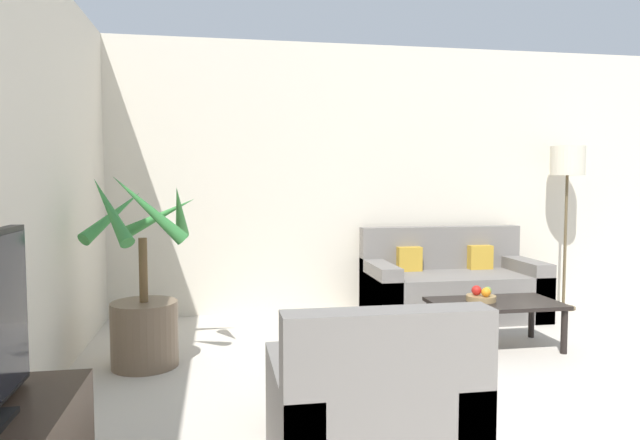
{
  "coord_description": "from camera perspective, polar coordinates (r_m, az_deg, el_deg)",
  "views": [
    {
      "loc": [
        -2.36,
        0.48,
        1.34
      ],
      "look_at": [
        -1.51,
        5.24,
        1.0
      ],
      "focal_mm": 32.0,
      "sensor_mm": 36.0,
      "label": 1
    }
  ],
  "objects": [
    {
      "name": "apple_red",
      "position": [
        4.75,
        15.38,
        -6.8
      ],
      "size": [
        0.08,
        0.08,
        0.08
      ],
      "color": "red",
      "rests_on": "fruit_bowl"
    },
    {
      "name": "potted_palm",
      "position": [
        4.31,
        -17.18,
        -8.18
      ],
      "size": [
        0.83,
        0.82,
        1.4
      ],
      "color": "brown",
      "rests_on": "ground_plane"
    },
    {
      "name": "coffee_table",
      "position": [
        4.79,
        17.08,
        -8.34
      ],
      "size": [
        1.01,
        0.56,
        0.38
      ],
      "color": "black",
      "rests_on": "ground_plane"
    },
    {
      "name": "ottoman",
      "position": [
        3.49,
        2.48,
        -15.13
      ],
      "size": [
        0.64,
        0.49,
        0.39
      ],
      "color": "slate",
      "rests_on": "ground_plane"
    },
    {
      "name": "apple_green",
      "position": [
        4.8,
        16.39,
        -6.81
      ],
      "size": [
        0.07,
        0.07,
        0.07
      ],
      "color": "olive",
      "rests_on": "fruit_bowl"
    },
    {
      "name": "sofa_loveseat",
      "position": [
        5.76,
        12.98,
        -6.59
      ],
      "size": [
        1.67,
        0.82,
        0.87
      ],
      "color": "slate",
      "rests_on": "ground_plane"
    },
    {
      "name": "orange_fruit",
      "position": [
        4.71,
        16.26,
        -6.95
      ],
      "size": [
        0.07,
        0.07,
        0.07
      ],
      "color": "orange",
      "rests_on": "fruit_bowl"
    },
    {
      "name": "floor_lamp",
      "position": [
        6.39,
        23.5,
        4.68
      ],
      "size": [
        0.34,
        0.34,
        1.69
      ],
      "color": "brown",
      "rests_on": "ground_plane"
    },
    {
      "name": "armchair",
      "position": [
        2.71,
        4.83,
        -19.26
      ],
      "size": [
        0.84,
        0.83,
        0.84
      ],
      "color": "slate",
      "rests_on": "ground_plane"
    },
    {
      "name": "fruit_bowl",
      "position": [
        4.77,
        15.8,
        -7.53
      ],
      "size": [
        0.24,
        0.24,
        0.04
      ],
      "color": "#997A4C",
      "rests_on": "coffee_table"
    },
    {
      "name": "wall_back",
      "position": [
        6.16,
        12.47,
        4.03
      ],
      "size": [
        8.45,
        0.06,
        2.7
      ],
      "color": "beige",
      "rests_on": "ground_plane"
    }
  ]
}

